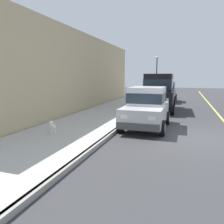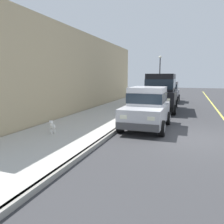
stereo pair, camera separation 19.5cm
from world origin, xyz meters
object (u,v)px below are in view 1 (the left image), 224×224
at_px(car_black_van, 159,91).
at_px(car_grey_hatchback, 166,91).
at_px(dog_white, 52,126).
at_px(street_lamp, 157,71).
at_px(car_silver_hatchback, 146,107).

height_order(car_black_van, car_grey_hatchback, car_black_van).
distance_m(car_grey_hatchback, dog_white, 14.33).
relative_size(car_grey_hatchback, dog_white, 6.63).
bearing_deg(street_lamp, dog_white, -95.77).
relative_size(car_black_van, street_lamp, 1.12).
bearing_deg(street_lamp, car_black_van, -81.79).
relative_size(car_silver_hatchback, car_grey_hatchback, 1.00).
height_order(dog_white, street_lamp, street_lamp).
distance_m(car_silver_hatchback, street_lamp, 15.54).
bearing_deg(car_silver_hatchback, street_lamp, 95.39).
bearing_deg(dog_white, street_lamp, 84.23).
xyz_separation_m(car_black_van, car_grey_hatchback, (-0.03, 5.81, -0.42)).
distance_m(car_black_van, car_grey_hatchback, 5.82).
bearing_deg(car_silver_hatchback, car_grey_hatchback, 90.26).
xyz_separation_m(dog_white, street_lamp, (1.82, 18.04, 2.48)).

